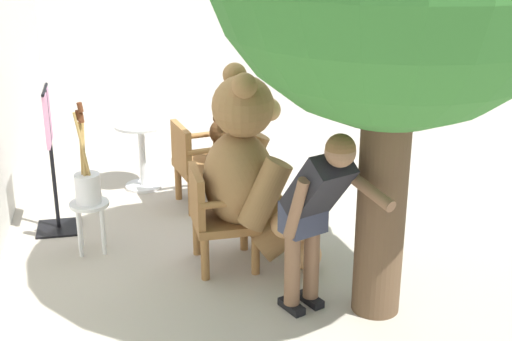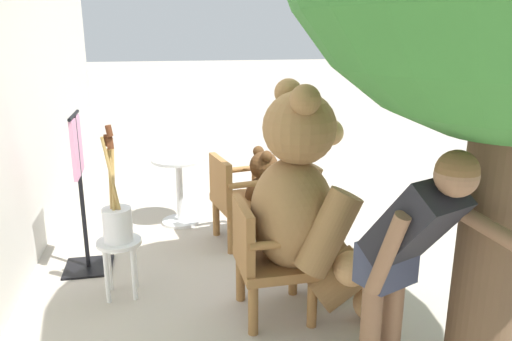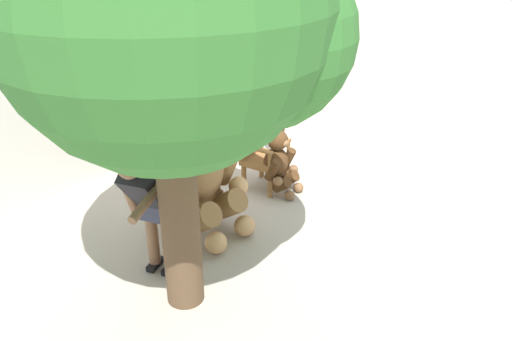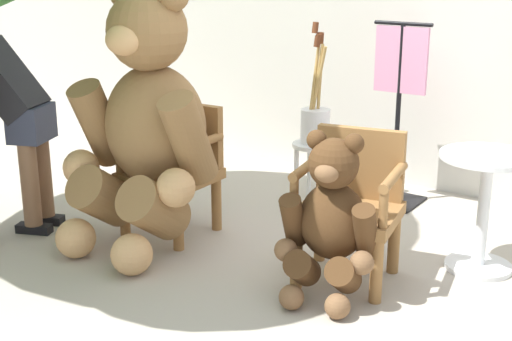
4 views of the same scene
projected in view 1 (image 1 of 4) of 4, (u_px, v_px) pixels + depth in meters
The scene contains 10 objects.
ground_plane at pixel (258, 227), 6.78m from camera, with size 60.00×60.00×0.00m, color #B2A899.
wooden_chair_left at pixel (218, 215), 5.92m from camera, with size 0.57×0.53×0.86m.
wooden_chair_right at pixel (198, 162), 7.13m from camera, with size 0.65×0.62×0.86m.
teddy_bear_large at pixel (249, 171), 5.84m from camera, with size 1.01×0.96×1.69m.
teddy_bear_small at pixel (226, 160), 7.20m from camera, with size 0.57×0.57×0.93m.
person_visitor at pixel (316, 205), 5.01m from camera, with size 0.75×0.68×1.48m.
white_stool at pixel (90, 213), 6.20m from camera, with size 0.34×0.34×0.46m.
brush_bucket at pixel (87, 182), 6.10m from camera, with size 0.22×0.22×0.90m.
round_side_table at pixel (142, 148), 7.60m from camera, with size 0.56×0.56×0.72m.
clothing_display_stand at pixel (52, 157), 6.49m from camera, with size 0.44×0.40×1.36m.
Camera 1 is at (-6.04, 1.25, 2.86)m, focal length 50.00 mm.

